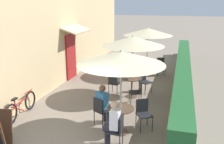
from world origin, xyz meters
name	(u,v)px	position (x,y,z in m)	size (l,w,h in m)	color
cafe_facade_wall	(72,33)	(-2.54, 7.09, 2.09)	(0.98, 14.45, 4.20)	#D6B784
planter_hedge	(183,72)	(2.75, 7.12, 0.54)	(0.60, 13.45, 1.01)	gray
patio_table_near	(120,115)	(1.12, 2.09, 0.54)	(0.76, 0.76, 0.76)	brown
patio_umbrella_near	(121,58)	(1.12, 2.09, 2.17)	(2.33, 2.33, 2.39)	#B7B7BC
cafe_chair_near_left	(101,109)	(0.45, 2.36, 0.52)	(0.54, 0.54, 0.87)	#232328
seated_patron_near_left	(103,103)	(0.50, 2.46, 0.69)	(0.47, 0.50, 1.25)	#23232D
cafe_chair_near_right	(117,129)	(1.21, 1.37, 0.52)	(0.41, 0.41, 0.87)	#232328
seated_patron_near_right	(113,122)	(1.10, 1.37, 0.69)	(0.41, 0.35, 1.25)	#23232D
cafe_chair_near_back	(143,112)	(1.69, 2.53, 0.52)	(0.55, 0.55, 0.87)	#232328
patio_table_mid	(132,83)	(0.88, 4.88, 0.54)	(0.76, 0.76, 0.76)	brown
patio_umbrella_mid	(133,41)	(0.88, 4.88, 2.17)	(2.33, 2.33, 2.39)	#B7B7BC
cafe_chair_mid_left	(144,80)	(1.27, 5.49, 0.52)	(0.56, 0.56, 0.87)	#232328
cafe_chair_mid_right	(114,82)	(0.16, 4.91, 0.52)	(0.46, 0.46, 0.87)	#232328
cafe_chair_mid_back	(137,90)	(1.21, 4.23, 0.52)	(0.52, 0.52, 0.87)	#232328
coffee_cup_mid	(133,76)	(0.88, 4.97, 0.80)	(0.07, 0.07, 0.09)	#B73D3D
patio_table_far	(147,65)	(1.02, 7.88, 0.54)	(0.76, 0.76, 0.76)	brown
patio_umbrella_far	(148,32)	(1.02, 7.88, 2.17)	(2.33, 2.33, 2.39)	#B7B7BC
cafe_chair_far_left	(137,63)	(0.45, 8.32, 0.52)	(0.57, 0.57, 0.87)	#232328
cafe_chair_far_right	(143,69)	(0.93, 7.16, 0.52)	(0.48, 0.48, 0.87)	#232328
cafe_chair_far_back	(161,65)	(1.69, 8.16, 0.52)	(0.50, 0.50, 0.87)	#232328
coffee_cup_far	(146,60)	(0.97, 7.76, 0.80)	(0.07, 0.07, 0.09)	#232328
bicycle_leaning	(21,106)	(-2.20, 2.23, 0.34)	(0.17, 1.76, 0.73)	black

